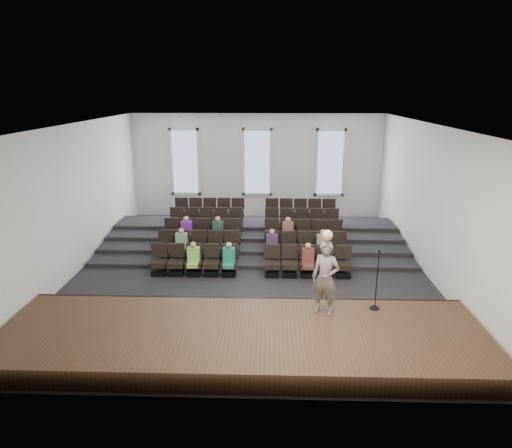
# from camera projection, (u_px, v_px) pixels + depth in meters

# --- Properties ---
(ground) EXTENTS (14.00, 14.00, 0.00)m
(ground) POSITION_uv_depth(u_px,v_px,m) (251.00, 269.00, 16.07)
(ground) COLOR black
(ground) RESTS_ON ground
(ceiling) EXTENTS (12.00, 14.00, 0.02)m
(ceiling) POSITION_uv_depth(u_px,v_px,m) (251.00, 124.00, 14.64)
(ceiling) COLOR white
(ceiling) RESTS_ON ground
(wall_back) EXTENTS (12.00, 0.04, 5.00)m
(wall_back) POSITION_uv_depth(u_px,v_px,m) (257.00, 166.00, 22.08)
(wall_back) COLOR white
(wall_back) RESTS_ON ground
(wall_front) EXTENTS (12.00, 0.04, 5.00)m
(wall_front) POSITION_uv_depth(u_px,v_px,m) (235.00, 287.00, 8.63)
(wall_front) COLOR white
(wall_front) RESTS_ON ground
(wall_left) EXTENTS (0.04, 14.00, 5.00)m
(wall_left) POSITION_uv_depth(u_px,v_px,m) (75.00, 199.00, 15.54)
(wall_left) COLOR white
(wall_left) RESTS_ON ground
(wall_right) EXTENTS (0.04, 14.00, 5.00)m
(wall_right) POSITION_uv_depth(u_px,v_px,m) (431.00, 202.00, 15.17)
(wall_right) COLOR white
(wall_right) RESTS_ON ground
(stage) EXTENTS (11.80, 3.60, 0.50)m
(stage) POSITION_uv_depth(u_px,v_px,m) (242.00, 339.00, 11.11)
(stage) COLOR #452C1D
(stage) RESTS_ON ground
(stage_lip) EXTENTS (11.80, 0.06, 0.52)m
(stage_lip) POSITION_uv_depth(u_px,v_px,m) (246.00, 306.00, 12.81)
(stage_lip) COLOR black
(stage_lip) RESTS_ON ground
(risers) EXTENTS (11.80, 4.80, 0.60)m
(risers) POSITION_uv_depth(u_px,v_px,m) (254.00, 236.00, 19.05)
(risers) COLOR black
(risers) RESTS_ON ground
(seating_rows) EXTENTS (6.80, 4.70, 1.67)m
(seating_rows) POSITION_uv_depth(u_px,v_px,m) (253.00, 237.00, 17.35)
(seating_rows) COLOR black
(seating_rows) RESTS_ON ground
(windows) EXTENTS (8.44, 0.10, 3.24)m
(windows) POSITION_uv_depth(u_px,v_px,m) (257.00, 162.00, 21.96)
(windows) COLOR white
(windows) RESTS_ON wall_back
(audience) EXTENTS (5.45, 2.64, 1.10)m
(audience) POSITION_uv_depth(u_px,v_px,m) (244.00, 243.00, 16.27)
(audience) COLOR #85DA57
(audience) RESTS_ON seating_rows
(speaker) EXTENTS (0.84, 0.72, 1.95)m
(speaker) POSITION_uv_depth(u_px,v_px,m) (325.00, 278.00, 11.62)
(speaker) COLOR #64605E
(speaker) RESTS_ON stage
(mic_stand) EXTENTS (0.28, 0.28, 1.65)m
(mic_stand) POSITION_uv_depth(u_px,v_px,m) (376.00, 291.00, 11.98)
(mic_stand) COLOR black
(mic_stand) RESTS_ON stage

